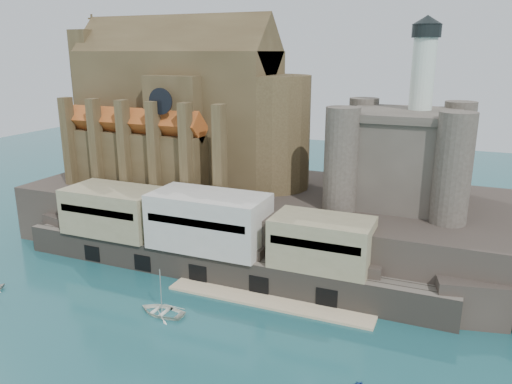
{
  "coord_description": "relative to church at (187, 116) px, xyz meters",
  "views": [
    {
      "loc": [
        24.95,
        -40.88,
        33.93
      ],
      "look_at": [
        -5.7,
        32.0,
        11.62
      ],
      "focal_mm": 35.0,
      "sensor_mm": 36.0,
      "label": 1
    }
  ],
  "objects": [
    {
      "name": "boat_6",
      "position": [
        14.1,
        -32.22,
        -22.13
      ],
      "size": [
        1.55,
        4.7,
        6.51
      ],
      "primitive_type": "imported",
      "rotation": [
        0.0,
        0.0,
        4.67
      ],
      "color": "white",
      "rests_on": "ground"
    },
    {
      "name": "castle_keep",
      "position": [
        40.21,
        -0.78,
        -3.81
      ],
      "size": [
        21.2,
        21.2,
        29.3
      ],
      "color": "#474038",
      "rests_on": "promontory"
    },
    {
      "name": "church",
      "position": [
        0.0,
        0.0,
        0.0
      ],
      "size": [
        47.0,
        25.93,
        30.51
      ],
      "color": "#463720",
      "rests_on": "promontory"
    },
    {
      "name": "promontory",
      "position": [
        23.94,
        -2.48,
        -17.2
      ],
      "size": [
        100.0,
        36.0,
        10.0
      ],
      "color": "black",
      "rests_on": "ground"
    },
    {
      "name": "ground",
      "position": [
        24.13,
        -41.85,
        -22.13
      ],
      "size": [
        300.0,
        300.0,
        0.0
      ],
      "primitive_type": "plane",
      "color": "#17494E",
      "rests_on": "ground"
    },
    {
      "name": "quay",
      "position": [
        13.94,
        -18.78,
        -16.06
      ],
      "size": [
        70.0,
        12.0,
        13.05
      ],
      "color": "#5E564B",
      "rests_on": "ground"
    }
  ]
}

